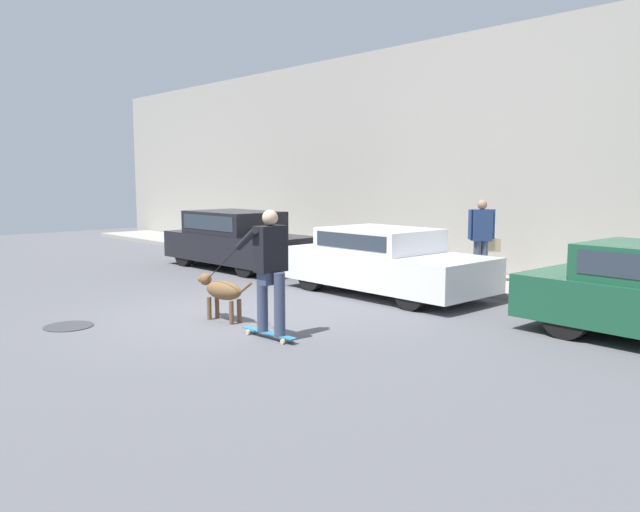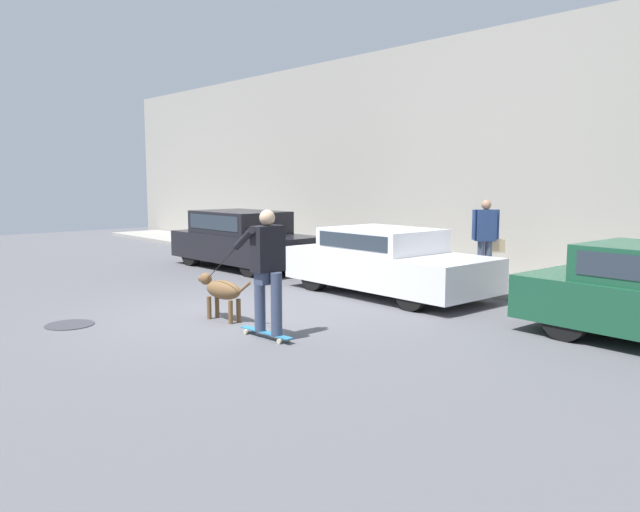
% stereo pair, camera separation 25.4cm
% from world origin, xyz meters
% --- Properties ---
extents(ground_plane, '(36.00, 36.00, 0.00)m').
position_xyz_m(ground_plane, '(0.00, 0.00, 0.00)').
color(ground_plane, '#545459').
extents(back_wall, '(32.00, 0.30, 5.37)m').
position_xyz_m(back_wall, '(0.00, 6.43, 2.69)').
color(back_wall, '#9E998E').
rests_on(back_wall, ground_plane).
extents(sidewalk_curb, '(30.00, 1.98, 0.12)m').
position_xyz_m(sidewalk_curb, '(0.00, 5.27, 0.06)').
color(sidewalk_curb, gray).
rests_on(sidewalk_curb, ground_plane).
extents(parked_car_0, '(4.07, 1.81, 1.39)m').
position_xyz_m(parked_car_0, '(-4.46, 3.13, 0.68)').
color(parked_car_0, black).
rests_on(parked_car_0, ground_plane).
extents(parked_car_1, '(4.08, 1.80, 1.25)m').
position_xyz_m(parked_car_1, '(0.30, 3.14, 0.61)').
color(parked_car_1, black).
rests_on(parked_car_1, ground_plane).
extents(dog, '(1.18, 0.38, 0.71)m').
position_xyz_m(dog, '(0.08, -0.37, 0.47)').
color(dog, brown).
rests_on(dog, ground_plane).
extents(skateboarder, '(2.23, 0.63, 1.77)m').
position_xyz_m(skateboarder, '(1.45, -0.52, 1.01)').
color(skateboarder, beige).
rests_on(skateboarder, ground_plane).
extents(pedestrian_with_bag, '(0.45, 0.60, 1.65)m').
position_xyz_m(pedestrian_with_bag, '(1.23, 5.00, 1.03)').
color(pedestrian_with_bag, '#3D4760').
rests_on(pedestrian_with_bag, sidewalk_curb).
extents(manhole_cover, '(0.71, 0.71, 0.01)m').
position_xyz_m(manhole_cover, '(-1.14, -2.28, 0.01)').
color(manhole_cover, '#38383D').
rests_on(manhole_cover, ground_plane).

